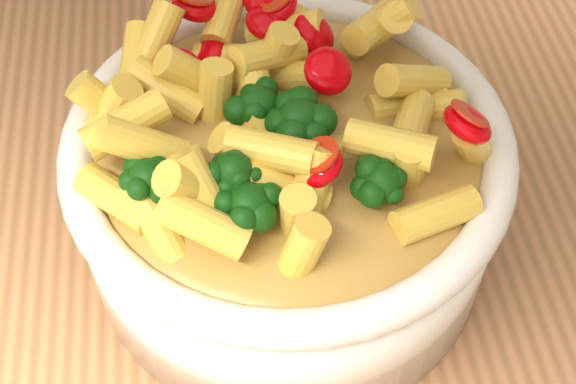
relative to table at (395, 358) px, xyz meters
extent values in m
cube|color=#B1774B|center=(0.00, 0.00, 0.08)|extent=(1.20, 0.80, 0.04)
cylinder|color=white|center=(-0.08, 0.05, 0.15)|extent=(0.26, 0.26, 0.10)
ellipsoid|color=white|center=(-0.08, 0.05, 0.12)|extent=(0.24, 0.24, 0.04)
torus|color=white|center=(-0.08, 0.05, 0.21)|extent=(0.27, 0.27, 0.02)
ellipsoid|color=gold|center=(-0.08, 0.05, 0.21)|extent=(0.23, 0.23, 0.03)
camera|label=1|loc=(-0.12, -0.27, 0.56)|focal=50.00mm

